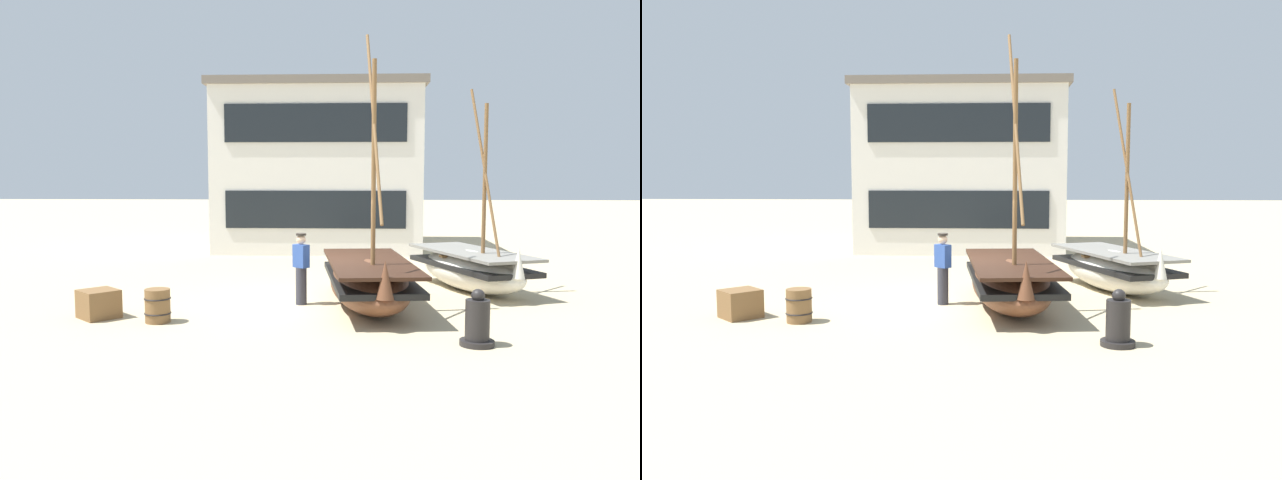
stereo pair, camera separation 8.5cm
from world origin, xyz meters
TOP-DOWN VIEW (x-y plane):
  - ground_plane at (0.00, 0.00)m, footprint 120.00×120.00m
  - fishing_boat_near_left at (1.21, -0.51)m, footprint 2.29×5.10m
  - fishing_boat_centre_large at (3.97, 1.81)m, footprint 3.00×4.55m
  - fisherman_by_hull at (-0.38, -0.24)m, footprint 0.42×0.40m
  - capstan_winch at (3.05, -3.73)m, footprint 0.62×0.62m
  - wooden_barrel at (-3.21, -2.22)m, footprint 0.56×0.56m
  - cargo_crate at (-4.59, -1.87)m, footprint 1.03×1.03m
  - harbor_building_main at (-0.55, 12.05)m, footprint 8.28×7.15m

SIDE VIEW (x-z plane):
  - ground_plane at x=0.00m, z-range 0.00..0.00m
  - cargo_crate at x=-4.59m, z-range 0.00..0.61m
  - wooden_barrel at x=-3.21m, z-range 0.00..0.70m
  - capstan_winch at x=3.05m, z-range -0.10..0.93m
  - fishing_boat_centre_large at x=3.97m, z-range -2.04..3.22m
  - fishing_boat_near_left at x=1.21m, z-range -2.53..3.74m
  - fisherman_by_hull at x=-0.38m, z-range -0.01..1.68m
  - harbor_building_main at x=-0.55m, z-range 0.01..6.65m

